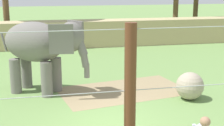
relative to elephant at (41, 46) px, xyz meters
name	(u,v)px	position (x,y,z in m)	size (l,w,h in m)	color
ground_plane	(112,125)	(2.10, -3.77, -1.97)	(120.00, 120.00, 0.00)	#6B8E4C
dirt_patch	(123,91)	(3.29, -0.47, -1.97)	(5.23, 3.03, 0.01)	#937F5B
embankment_wall	(71,34)	(2.10, 10.11, -1.05)	(36.00, 1.80, 1.84)	tan
elephant	(41,46)	(0.00, 0.00, 0.00)	(3.61, 2.90, 2.97)	slate
enrichment_ball	(190,86)	(5.54, -2.03, -1.43)	(1.07, 1.07, 1.07)	tan
cable_fence	(135,100)	(2.04, -6.50, -0.18)	(13.00, 0.27, 3.56)	brown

